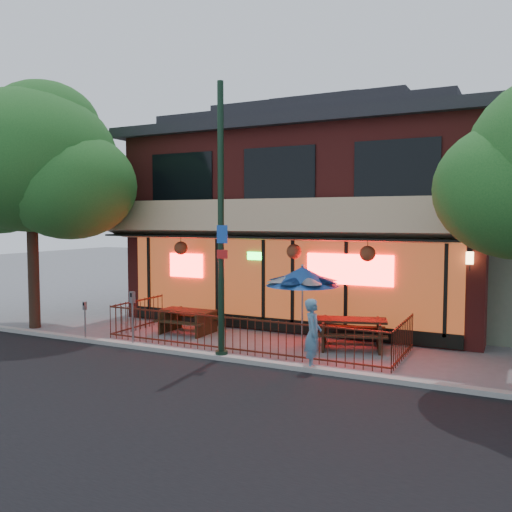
{
  "coord_description": "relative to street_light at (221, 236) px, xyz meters",
  "views": [
    {
      "loc": [
        6.87,
        -12.26,
        3.6
      ],
      "look_at": [
        -0.2,
        2.0,
        2.49
      ],
      "focal_mm": 38.0,
      "sensor_mm": 36.0,
      "label": 1
    }
  ],
  "objects": [
    {
      "name": "ground",
      "position": [
        -0.0,
        0.4,
        -3.15
      ],
      "size": [
        80.0,
        80.0,
        0.0
      ],
      "primitive_type": "plane",
      "color": "gray",
      "rests_on": "ground"
    },
    {
      "name": "asphalt_street",
      "position": [
        -0.0,
        -5.6,
        -3.15
      ],
      "size": [
        80.0,
        11.0,
        0.0
      ],
      "primitive_type": "cube",
      "color": "black",
      "rests_on": "ground"
    },
    {
      "name": "curb",
      "position": [
        -0.0,
        -0.1,
        -3.09
      ],
      "size": [
        80.0,
        0.25,
        0.12
      ],
      "primitive_type": "cube",
      "color": "#999993",
      "rests_on": "ground"
    },
    {
      "name": "restaurant_building",
      "position": [
        -0.0,
        7.51,
        0.98
      ],
      "size": [
        12.96,
        9.49,
        8.05
      ],
      "color": "maroon",
      "rests_on": "ground"
    },
    {
      "name": "patio_fence",
      "position": [
        -0.0,
        0.91,
        -2.52
      ],
      "size": [
        8.44,
        2.62,
        1.0
      ],
      "color": "#45190E",
      "rests_on": "ground"
    },
    {
      "name": "street_light",
      "position": [
        0.0,
        0.0,
        0.0
      ],
      "size": [
        0.43,
        0.32,
        7.0
      ],
      "color": "black",
      "rests_on": "ground"
    },
    {
      "name": "street_tree_left",
      "position": [
        -7.46,
        0.79,
        2.52
      ],
      "size": [
        5.6,
        5.6,
        8.05
      ],
      "color": "#38251C",
      "rests_on": "ground"
    },
    {
      "name": "picnic_table_left",
      "position": [
        -2.5,
        2.24,
        -2.67
      ],
      "size": [
        1.73,
        1.33,
        0.73
      ],
      "color": "#322312",
      "rests_on": "ground"
    },
    {
      "name": "picnic_table_right",
      "position": [
        2.65,
        2.57,
        -2.61
      ],
      "size": [
        2.26,
        1.95,
        0.82
      ],
      "color": "#321E11",
      "rests_on": "ground"
    },
    {
      "name": "patio_umbrella",
      "position": [
        1.38,
        2.12,
        -1.16
      ],
      "size": [
        2.04,
        2.04,
        2.33
      ],
      "color": "gray",
      "rests_on": "ground"
    },
    {
      "name": "pedestrian",
      "position": [
        2.45,
        0.11,
        -2.3
      ],
      "size": [
        0.58,
        0.71,
        1.7
      ],
      "primitive_type": "imported",
      "rotation": [
        0.0,
        0.0,
        1.88
      ],
      "color": "teal",
      "rests_on": "ground"
    },
    {
      "name": "parking_meter_near",
      "position": [
        -2.86,
        0.0,
        -2.09
      ],
      "size": [
        0.17,
        0.16,
        1.56
      ],
      "color": "gray",
      "rests_on": "ground"
    },
    {
      "name": "parking_meter_far",
      "position": [
        -4.55,
        -0.08,
        -2.35
      ],
      "size": [
        0.12,
        0.11,
        1.18
      ],
      "color": "gray",
      "rests_on": "ground"
    }
  ]
}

